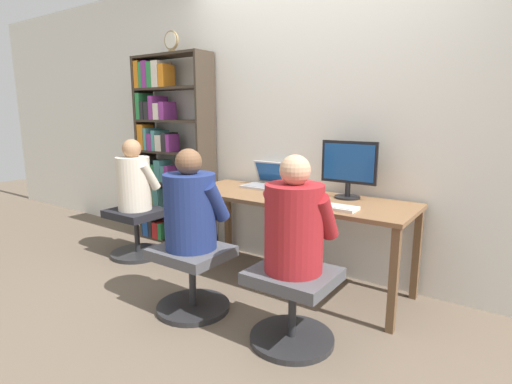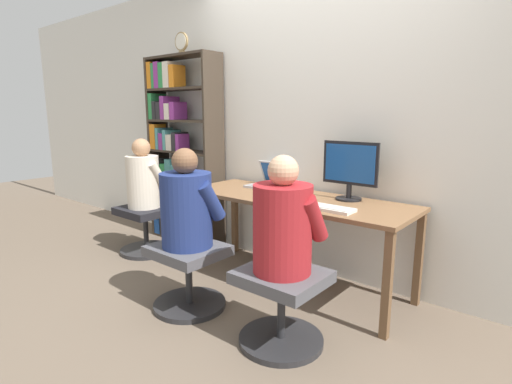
# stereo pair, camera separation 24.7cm
# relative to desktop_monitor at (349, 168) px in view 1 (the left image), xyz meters

# --- Properties ---
(ground_plane) EXTENTS (14.00, 14.00, 0.00)m
(ground_plane) POSITION_rel_desktop_monitor_xyz_m (-0.37, -0.50, -0.94)
(ground_plane) COLOR brown
(wall_back) EXTENTS (10.00, 0.05, 2.60)m
(wall_back) POSITION_rel_desktop_monitor_xyz_m (-0.37, 0.21, 0.36)
(wall_back) COLOR silver
(wall_back) RESTS_ON ground_plane
(desk) EXTENTS (1.83, 0.65, 0.71)m
(desk) POSITION_rel_desktop_monitor_xyz_m (-0.37, -0.18, -0.30)
(desk) COLOR brown
(desk) RESTS_ON ground_plane
(desktop_monitor) EXTENTS (0.43, 0.19, 0.43)m
(desktop_monitor) POSITION_rel_desktop_monitor_xyz_m (0.00, 0.00, 0.00)
(desktop_monitor) COLOR black
(desktop_monitor) RESTS_ON desk
(laptop) EXTENTS (0.32, 0.31, 0.22)m
(laptop) POSITION_rel_desktop_monitor_xyz_m (-0.76, 0.02, -0.18)
(laptop) COLOR #B7B7BC
(laptop) RESTS_ON desk
(keyboard) EXTENTS (0.38, 0.15, 0.03)m
(keyboard) POSITION_rel_desktop_monitor_xyz_m (0.02, -0.37, -0.22)
(keyboard) COLOR silver
(keyboard) RESTS_ON desk
(computer_mouse_by_keyboard) EXTENTS (0.06, 0.10, 0.03)m
(computer_mouse_by_keyboard) POSITION_rel_desktop_monitor_xyz_m (-0.23, -0.39, -0.21)
(computer_mouse_by_keyboard) COLOR silver
(computer_mouse_by_keyboard) RESTS_ON desk
(office_chair_left) EXTENTS (0.51, 0.51, 0.45)m
(office_chair_left) POSITION_rel_desktop_monitor_xyz_m (0.05, -0.90, -0.68)
(office_chair_left) COLOR #262628
(office_chair_left) RESTS_ON ground_plane
(office_chair_right) EXTENTS (0.51, 0.51, 0.45)m
(office_chair_right) POSITION_rel_desktop_monitor_xyz_m (-0.71, -0.96, -0.68)
(office_chair_right) COLOR #262628
(office_chair_right) RESTS_ON ground_plane
(person_at_monitor) EXTENTS (0.41, 0.35, 0.67)m
(person_at_monitor) POSITION_rel_desktop_monitor_xyz_m (0.05, -0.90, -0.20)
(person_at_monitor) COLOR maroon
(person_at_monitor) RESTS_ON office_chair_left
(person_at_laptop) EXTENTS (0.42, 0.36, 0.67)m
(person_at_laptop) POSITION_rel_desktop_monitor_xyz_m (-0.71, -0.95, -0.21)
(person_at_laptop) COLOR navy
(person_at_laptop) RESTS_ON office_chair_right
(bookshelf) EXTENTS (0.89, 0.26, 1.90)m
(bookshelf) POSITION_rel_desktop_monitor_xyz_m (-2.01, 0.01, 0.06)
(bookshelf) COLOR #382D23
(bookshelf) RESTS_ON ground_plane
(desk_clock) EXTENTS (0.17, 0.03, 0.19)m
(desk_clock) POSITION_rel_desktop_monitor_xyz_m (-1.78, -0.04, 1.06)
(desk_clock) COLOR olive
(desk_clock) RESTS_ON bookshelf
(office_chair_side) EXTENTS (0.51, 0.51, 0.45)m
(office_chair_side) POSITION_rel_desktop_monitor_xyz_m (-1.90, -0.47, -0.68)
(office_chair_side) COLOR #262628
(office_chair_side) RESTS_ON ground_plane
(person_near_shelf) EXTENTS (0.38, 0.33, 0.66)m
(person_near_shelf) POSITION_rel_desktop_monitor_xyz_m (-1.90, -0.47, -0.21)
(person_near_shelf) COLOR beige
(person_near_shelf) RESTS_ON office_chair_side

